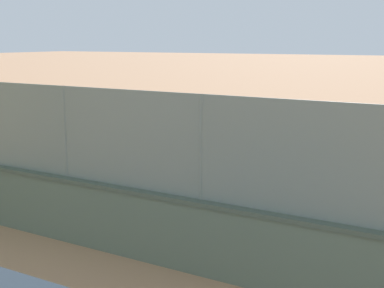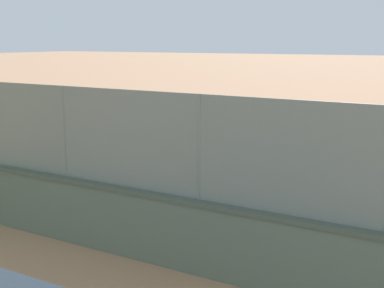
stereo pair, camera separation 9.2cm
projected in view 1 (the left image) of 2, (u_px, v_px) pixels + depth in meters
name	position (u px, v px, depth m)	size (l,w,h in m)	color
ground_plane	(289.00, 148.00, 20.71)	(260.00, 260.00, 0.00)	tan
perimeter_wall	(130.00, 220.00, 10.33)	(22.75, 1.09, 1.37)	slate
fence_panel_on_wall	(128.00, 139.00, 10.02)	(22.36, 0.70, 1.88)	gray
player_baseline_waiting	(217.00, 152.00, 15.47)	(1.24, 0.74, 1.57)	#B2B2B2
player_near_wall_returning	(59.00, 139.00, 17.85)	(0.69, 1.20, 1.48)	navy
sports_ball	(236.00, 160.00, 14.60)	(0.19, 0.19, 0.19)	orange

